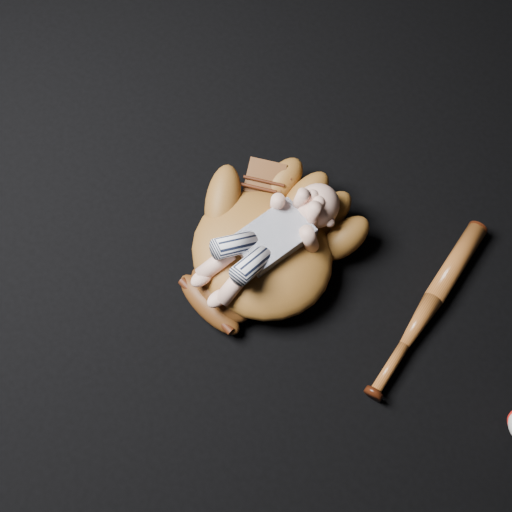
% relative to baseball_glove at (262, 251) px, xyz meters
% --- Properties ---
extents(baseball_glove, '(0.45, 0.50, 0.14)m').
position_rel_baseball_glove_xyz_m(baseball_glove, '(0.00, 0.00, 0.00)').
color(baseball_glove, brown).
rests_on(baseball_glove, ground).
extents(newborn_baby, '(0.24, 0.38, 0.14)m').
position_rel_baseball_glove_xyz_m(newborn_baby, '(0.00, -0.00, 0.05)').
color(newborn_baby, '#E3A992').
rests_on(newborn_baby, baseball_glove).
extents(baseball_bat, '(0.07, 0.47, 0.04)m').
position_rel_baseball_glove_xyz_m(baseball_bat, '(0.35, 0.13, -0.05)').
color(baseball_bat, brown).
rests_on(baseball_bat, ground).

